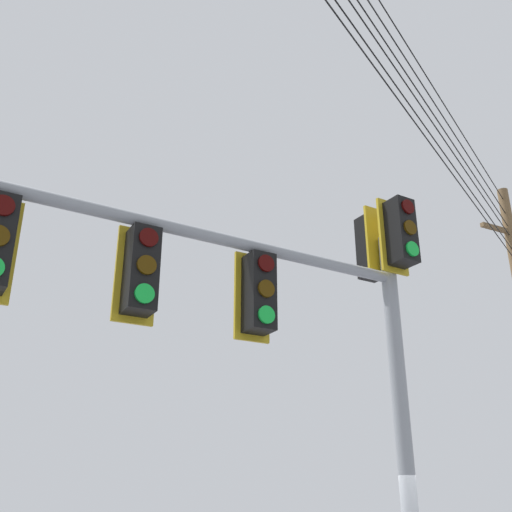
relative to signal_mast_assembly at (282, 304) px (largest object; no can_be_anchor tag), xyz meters
name	(u,v)px	position (x,y,z in m)	size (l,w,h in m)	color
signal_mast_assembly	(282,304)	(0.00, 0.00, 0.00)	(2.31, 6.43, 6.01)	gray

